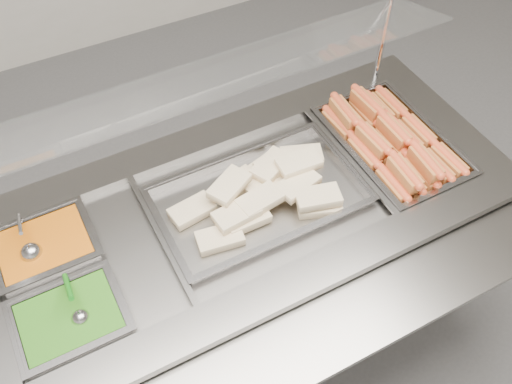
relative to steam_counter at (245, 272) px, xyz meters
name	(u,v)px	position (x,y,z in m)	size (l,w,h in m)	color
steam_counter	(245,272)	(0.00, 0.00, 0.00)	(1.73, 0.78, 0.82)	slate
tray_rail	(322,331)	(0.01, -0.47, 0.37)	(1.65, 0.36, 0.05)	gray
sneeze_guard	(209,80)	(0.00, 0.20, 0.75)	(1.51, 0.28, 0.40)	silver
pan_hotdogs	(390,148)	(0.57, 0.01, 0.37)	(0.32, 0.51, 0.09)	gray
pan_wraps	(259,200)	(0.05, 0.00, 0.39)	(0.63, 0.37, 0.06)	gray
pan_beans	(47,251)	(-0.59, 0.13, 0.38)	(0.28, 0.22, 0.09)	gray
pan_peas	(72,323)	(-0.59, -0.14, 0.38)	(0.28, 0.22, 0.09)	gray
hotdogs_in_buns	(390,140)	(0.56, 0.01, 0.42)	(0.29, 0.48, 0.11)	#AF5C24
tortilla_wraps	(265,189)	(0.08, 0.00, 0.42)	(0.57, 0.33, 0.09)	beige
ladle	(31,251)	(-0.63, 0.11, 0.42)	(0.06, 0.18, 0.13)	#AAA9AE
serving_spoon	(78,312)	(-0.56, -0.14, 0.42)	(0.05, 0.17, 0.12)	#AAA9AE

